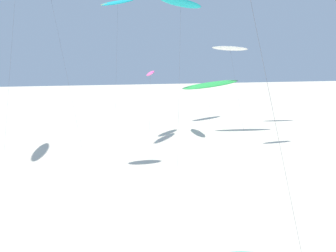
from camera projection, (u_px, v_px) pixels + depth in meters
flying_kite_0 at (181, 3)px, 39.94m from camera, size 5.19×6.53×18.12m
flying_kite_1 at (210, 85)px, 52.79m from camera, size 8.42×3.44×8.32m
flying_kite_2 at (230, 48)px, 58.48m from camera, size 6.24×5.98×13.27m
flying_kite_3 at (150, 73)px, 49.72m from camera, size 2.68×11.66×9.75m
flying_kite_5 at (118, 2)px, 57.29m from camera, size 6.58×7.56×21.14m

